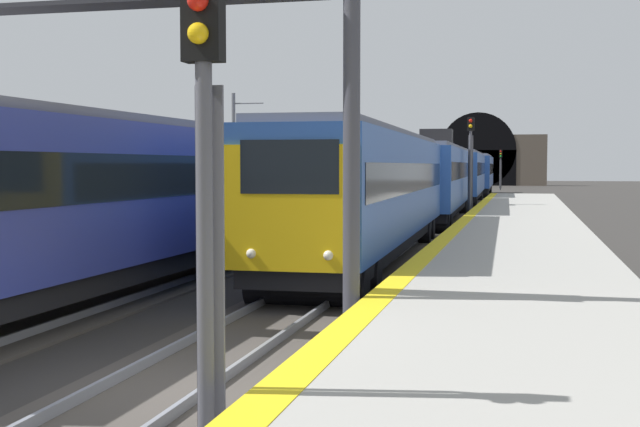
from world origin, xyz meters
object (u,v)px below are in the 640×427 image
object	(u,v)px
train_main_approaching	(452,176)
railway_signal_near	(205,192)
railway_signal_mid	(470,161)
catenary_mast_far	(234,154)
overhead_signal_gantry	(114,50)
railway_signal_far	(501,166)
train_adjacent_platform	(313,181)

from	to	relation	value
train_main_approaching	railway_signal_near	bearing A→B (deg)	0.93
railway_signal_mid	catenary_mast_far	xyz separation A→B (m)	(-0.77, 13.54, 0.40)
railway_signal_near	catenary_mast_far	xyz separation A→B (m)	(39.01, 13.54, 0.89)
train_main_approaching	catenary_mast_far	distance (m)	15.76
railway_signal_mid	overhead_signal_gantry	xyz separation A→B (m)	(-33.79, 4.03, 1.75)
train_main_approaching	railway_signal_far	world-z (taller)	train_main_approaching
train_adjacent_platform	railway_signal_mid	bearing A→B (deg)	150.90
railway_signal_near	railway_signal_far	world-z (taller)	railway_signal_far
train_main_approaching	train_adjacent_platform	world-z (taller)	train_adjacent_platform
railway_signal_far	catenary_mast_far	distance (m)	61.28
railway_signal_far	train_main_approaching	bearing A→B (deg)	-2.10
catenary_mast_far	train_main_approaching	bearing A→B (deg)	-48.38
railway_signal_far	catenary_mast_far	world-z (taller)	catenary_mast_far
train_adjacent_platform	overhead_signal_gantry	size ratio (longest dim) A/B	6.51
train_adjacent_platform	train_main_approaching	bearing A→B (deg)	168.51
train_main_approaching	overhead_signal_gantry	world-z (taller)	overhead_signal_gantry
railway_signal_far	catenary_mast_far	bearing A→B (deg)	-12.77
railway_signal_near	overhead_signal_gantry	size ratio (longest dim) A/B	0.55
railway_signal_mid	railway_signal_far	distance (m)	58.99
train_main_approaching	railway_signal_mid	bearing A→B (deg)	9.43
train_main_approaching	railway_signal_mid	xyz separation A→B (m)	(-9.66, -1.81, 0.98)
overhead_signal_gantry	train_adjacent_platform	bearing A→B (deg)	5.55
overhead_signal_gantry	railway_signal_mid	bearing A→B (deg)	-6.80
railway_signal_far	catenary_mast_far	xyz separation A→B (m)	(-59.76, 13.54, 0.70)
train_adjacent_platform	catenary_mast_far	size ratio (longest dim) A/B	7.83
railway_signal_near	railway_signal_far	xyz separation A→B (m)	(98.77, 0.00, 0.20)
train_main_approaching	catenary_mast_far	bearing A→B (deg)	-49.54
railway_signal_near	overhead_signal_gantry	xyz separation A→B (m)	(5.99, 4.03, 2.25)
railway_signal_far	overhead_signal_gantry	bearing A→B (deg)	-2.49
overhead_signal_gantry	railway_signal_near	bearing A→B (deg)	-146.05
railway_signal_near	catenary_mast_far	size ratio (longest dim) A/B	0.66
railway_signal_mid	overhead_signal_gantry	size ratio (longest dim) A/B	0.66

